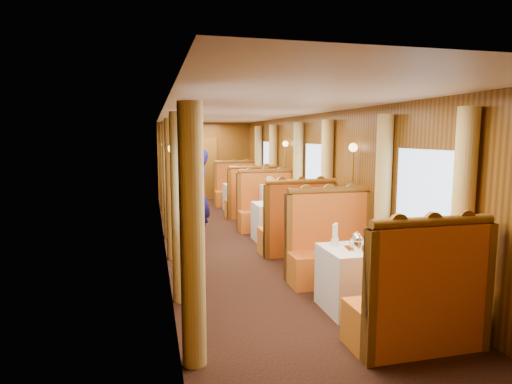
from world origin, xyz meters
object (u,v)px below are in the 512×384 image
object	(u,v)px
teapot_right	(373,244)
tea_tray	(360,249)
banquette_near_aft	(332,252)
banquette_far_aft	(236,191)
banquette_near_fwd	(418,307)
fruit_plate	(397,246)
banquette_mid_aft	(267,211)
teapot_back	(356,242)
rose_vase_mid	(281,194)
table_mid	(281,222)
table_far	(243,197)
passenger	(270,198)
rose_vase_far	(244,177)
teapot_left	(358,245)
steward	(198,195)
table_near	(367,278)
banquette_far_fwd	(252,201)
banquette_mid_fwd	(298,230)

from	to	relation	value
teapot_right	tea_tray	bearing A→B (deg)	144.47
banquette_near_aft	banquette_far_aft	bearing A→B (deg)	90.00
banquette_near_fwd	fruit_plate	size ratio (longest dim) A/B	5.80
banquette_near_aft	banquette_mid_aft	size ratio (longest dim) A/B	1.00
teapot_right	teapot_back	xyz separation A→B (m)	(-0.13, 0.14, 0.00)
rose_vase_mid	table_mid	bearing A→B (deg)	-115.91
banquette_mid_aft	table_far	xyz separation A→B (m)	(0.00, 2.49, -0.05)
banquette_near_aft	rose_vase_mid	distance (m)	2.56
banquette_far_aft	table_far	bearing A→B (deg)	-90.00
table_far	passenger	bearing A→B (deg)	-90.00
rose_vase_mid	rose_vase_far	distance (m)	3.48
banquette_far_aft	teapot_left	size ratio (longest dim) A/B	7.41
table_far	teapot_back	xyz separation A→B (m)	(-0.14, -6.97, 0.44)
table_mid	rose_vase_far	size ratio (longest dim) A/B	2.92
table_mid	teapot_left	xyz separation A→B (m)	(-0.20, -3.64, 0.45)
banquette_far_aft	steward	world-z (taller)	steward
table_far	banquette_far_aft	size ratio (longest dim) A/B	0.78
banquette_far_aft	banquette_near_fwd	bearing A→B (deg)	-90.00
table_near	tea_tray	distance (m)	0.40
banquette_far_aft	rose_vase_mid	bearing A→B (deg)	-89.86
rose_vase_mid	steward	xyz separation A→B (m)	(-1.59, 0.35, -0.02)
teapot_left	banquette_far_fwd	bearing A→B (deg)	94.83
banquette_mid_aft	steward	bearing A→B (deg)	-158.04
teapot_back	steward	size ratio (longest dim) A/B	0.09
tea_tray	table_mid	bearing A→B (deg)	88.05
teapot_back	fruit_plate	xyz separation A→B (m)	(0.46, -0.12, -0.05)
tea_tray	rose_vase_far	distance (m)	7.06
table_mid	table_far	world-z (taller)	same
banquette_near_aft	steward	bearing A→B (deg)	118.88
table_far	banquette_far_fwd	bearing A→B (deg)	-90.00
banquette_far_fwd	banquette_far_aft	bearing A→B (deg)	90.00
table_far	rose_vase_far	bearing A→B (deg)	28.30
table_near	banquette_far_fwd	xyz separation A→B (m)	(0.00, 5.99, 0.05)
banquette_mid_fwd	tea_tray	bearing A→B (deg)	-92.73
tea_tray	teapot_back	size ratio (longest dim) A/B	1.98
banquette_near_fwd	banquette_mid_aft	distance (m)	5.53
steward	teapot_right	bearing A→B (deg)	33.43
table_far	passenger	distance (m)	2.76
table_near	teapot_left	bearing A→B (deg)	-145.73
banquette_mid_aft	banquette_far_fwd	bearing A→B (deg)	90.00
teapot_left	steward	xyz separation A→B (m)	(-1.37, 4.02, 0.08)
banquette_mid_fwd	steward	size ratio (longest dim) A/B	0.74
teapot_left	steward	distance (m)	4.25
banquette_mid_aft	teapot_right	xyz separation A→B (m)	(-0.00, -4.63, 0.39)
banquette_near_fwd	banquette_mid_aft	xyz separation A→B (m)	(0.00, 5.53, 0.00)
banquette_far_fwd	fruit_plate	size ratio (longest dim) A/B	5.80
table_near	banquette_mid_fwd	size ratio (longest dim) A/B	0.78
tea_tray	teapot_right	world-z (taller)	teapot_right
banquette_near_fwd	teapot_back	size ratio (longest dim) A/B	7.80
table_near	banquette_mid_fwd	distance (m)	2.49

